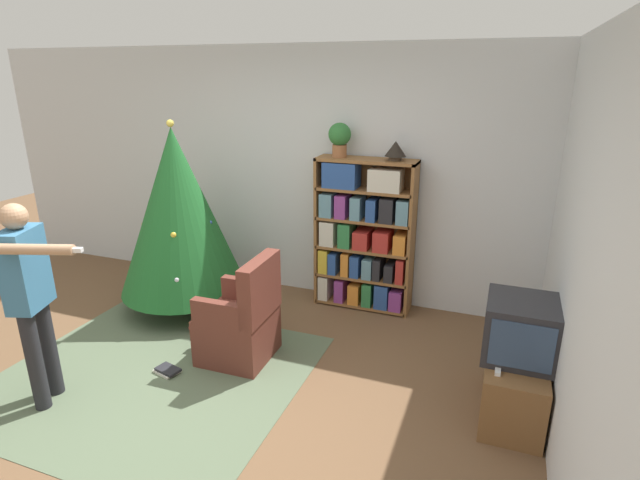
# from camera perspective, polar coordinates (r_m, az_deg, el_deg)

# --- Properties ---
(ground_plane) EXTENTS (14.00, 14.00, 0.00)m
(ground_plane) POSITION_cam_1_polar(r_m,az_deg,el_deg) (3.94, -14.24, -18.21)
(ground_plane) COLOR brown
(wall_back) EXTENTS (8.00, 0.10, 2.60)m
(wall_back) POSITION_cam_1_polar(r_m,az_deg,el_deg) (5.31, -1.11, 7.48)
(wall_back) COLOR silver
(wall_back) RESTS_ON ground_plane
(wall_right) EXTENTS (0.10, 8.00, 2.60)m
(wall_right) POSITION_cam_1_polar(r_m,az_deg,el_deg) (2.76, 29.34, -5.68)
(wall_right) COLOR silver
(wall_right) RESTS_ON ground_plane
(area_rug) EXTENTS (2.37, 2.16, 0.01)m
(area_rug) POSITION_cam_1_polar(r_m,az_deg,el_deg) (4.38, -18.69, -14.48)
(area_rug) COLOR #56664C
(area_rug) RESTS_ON ground_plane
(bookshelf) EXTENTS (0.98, 0.30, 1.54)m
(bookshelf) POSITION_cam_1_polar(r_m,az_deg,el_deg) (5.02, 4.99, 0.44)
(bookshelf) COLOR brown
(bookshelf) RESTS_ON ground_plane
(tv_stand) EXTENTS (0.41, 0.85, 0.45)m
(tv_stand) POSITION_cam_1_polar(r_m,az_deg,el_deg) (3.93, 21.24, -15.04)
(tv_stand) COLOR brown
(tv_stand) RESTS_ON ground_plane
(television) EXTENTS (0.48, 0.49, 0.42)m
(television) POSITION_cam_1_polar(r_m,az_deg,el_deg) (3.72, 22.02, -9.44)
(television) COLOR #28282D
(television) RESTS_ON tv_stand
(game_remote) EXTENTS (0.04, 0.12, 0.02)m
(game_remote) POSITION_cam_1_polar(r_m,az_deg,el_deg) (3.59, 19.67, -13.82)
(game_remote) COLOR white
(game_remote) RESTS_ON tv_stand
(christmas_tree) EXTENTS (1.25, 1.25, 1.91)m
(christmas_tree) POSITION_cam_1_polar(r_m,az_deg,el_deg) (5.08, -15.88, 3.11)
(christmas_tree) COLOR #4C3323
(christmas_tree) RESTS_ON ground_plane
(armchair) EXTENTS (0.58, 0.57, 0.92)m
(armchair) POSITION_cam_1_polar(r_m,az_deg,el_deg) (4.30, -8.96, -9.40)
(armchair) COLOR brown
(armchair) RESTS_ON ground_plane
(standing_person) EXTENTS (0.71, 0.45, 1.51)m
(standing_person) POSITION_cam_1_polar(r_m,az_deg,el_deg) (4.01, -30.20, -5.03)
(standing_person) COLOR #232328
(standing_person) RESTS_ON ground_plane
(potted_plant) EXTENTS (0.22, 0.22, 0.33)m
(potted_plant) POSITION_cam_1_polar(r_m,az_deg,el_deg) (4.90, 2.26, 11.65)
(potted_plant) COLOR #935B38
(potted_plant) RESTS_ON bookshelf
(table_lamp) EXTENTS (0.20, 0.20, 0.18)m
(table_lamp) POSITION_cam_1_polar(r_m,az_deg,el_deg) (4.77, 8.63, 10.19)
(table_lamp) COLOR #473828
(table_lamp) RESTS_ON bookshelf
(book_pile_near_tree) EXTENTS (0.20, 0.19, 0.06)m
(book_pile_near_tree) POSITION_cam_1_polar(r_m,az_deg,el_deg) (4.90, -13.36, -9.81)
(book_pile_near_tree) COLOR gold
(book_pile_near_tree) RESTS_ON ground_plane
(book_pile_by_chair) EXTENTS (0.23, 0.19, 0.05)m
(book_pile_by_chair) POSITION_cam_1_polar(r_m,az_deg,el_deg) (4.37, -17.03, -14.07)
(book_pile_by_chair) COLOR beige
(book_pile_by_chair) RESTS_ON ground_plane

